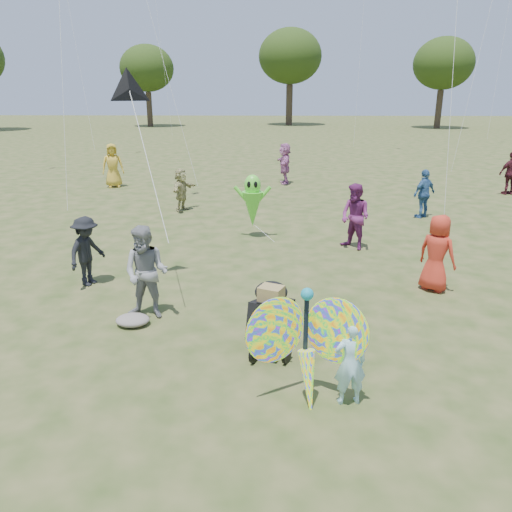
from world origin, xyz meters
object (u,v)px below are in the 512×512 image
at_px(butterfly_kite, 307,347).
at_px(crowd_j, 285,163).
at_px(adult_man, 146,273).
at_px(crowd_c, 424,194).
at_px(crowd_e, 355,217).
at_px(crowd_b, 87,251).
at_px(crowd_h, 511,173).
at_px(crowd_g, 113,166).
at_px(child_girl, 350,363).
at_px(crowd_d, 181,190).
at_px(jogging_stroller, 271,313).
at_px(crowd_a, 437,253).
at_px(alien_kite, 253,203).

bearing_deg(butterfly_kite, crowd_j, 89.72).
xyz_separation_m(adult_man, crowd_c, (6.96, 7.62, -0.07)).
xyz_separation_m(crowd_e, butterfly_kite, (-1.64, -6.67, -0.05)).
bearing_deg(crowd_b, adult_man, -112.12).
xyz_separation_m(crowd_h, crowd_j, (-8.69, 2.18, 0.04)).
bearing_deg(crowd_g, adult_man, -90.72).
bearing_deg(child_girl, adult_man, -47.73).
bearing_deg(crowd_d, crowd_j, -13.88).
height_order(crowd_d, jogging_stroller, crowd_d).
height_order(crowd_a, crowd_d, crowd_a).
bearing_deg(crowd_e, alien_kite, -150.98).
bearing_deg(crowd_c, jogging_stroller, 26.89).
bearing_deg(child_girl, crowd_h, -130.11).
height_order(child_girl, crowd_c, crowd_c).
bearing_deg(crowd_d, crowd_e, -109.27).
height_order(crowd_j, alien_kite, alien_kite).
bearing_deg(alien_kite, crowd_e, -19.79).
xyz_separation_m(child_girl, adult_man, (-3.18, 2.48, 0.26)).
xyz_separation_m(crowd_d, jogging_stroller, (3.03, -9.46, -0.10)).
relative_size(crowd_c, butterfly_kite, 0.87).
bearing_deg(crowd_j, adult_man, -16.04).
height_order(butterfly_kite, alien_kite, alien_kite).
bearing_deg(crowd_g, butterfly_kite, -85.04).
height_order(crowd_a, crowd_h, crowd_h).
xyz_separation_m(crowd_b, crowd_e, (5.87, 2.67, 0.11)).
relative_size(crowd_d, alien_kite, 0.82).
xyz_separation_m(butterfly_kite, alien_kite, (-0.98, 7.61, 0.18)).
bearing_deg(alien_kite, crowd_b, -132.00).
bearing_deg(crowd_e, jogging_stroller, -62.64).
relative_size(crowd_a, crowd_j, 0.90).
xyz_separation_m(crowd_c, crowd_j, (-4.26, 6.09, 0.10)).
relative_size(child_girl, crowd_d, 0.81).
relative_size(crowd_b, crowd_e, 0.87).
bearing_deg(crowd_b, butterfly_kite, -111.89).
bearing_deg(alien_kite, crowd_g, 129.37).
bearing_deg(crowd_j, crowd_c, 30.07).
relative_size(crowd_e, crowd_g, 0.93).
height_order(crowd_c, crowd_h, crowd_h).
xyz_separation_m(crowd_c, crowd_h, (4.44, 3.91, 0.06)).
bearing_deg(crowd_b, crowd_j, 1.96).
relative_size(child_girl, crowd_g, 0.64).
bearing_deg(crowd_e, crowd_j, 148.11).
bearing_deg(alien_kite, adult_man, -107.74).
distance_m(crowd_a, jogging_stroller, 4.18).
xyz_separation_m(child_girl, crowd_c, (3.78, 10.11, 0.19)).
height_order(crowd_c, jogging_stroller, crowd_c).
bearing_deg(crowd_j, crowd_d, -38.45).
height_order(jogging_stroller, alien_kite, alien_kite).
distance_m(child_girl, crowd_j, 16.21).
relative_size(crowd_e, alien_kite, 0.96).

